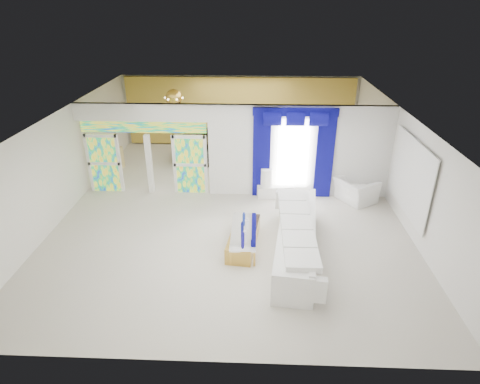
{
  "coord_description": "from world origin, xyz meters",
  "views": [
    {
      "loc": [
        0.7,
        -11.2,
        5.94
      ],
      "look_at": [
        0.3,
        -1.2,
        1.1
      ],
      "focal_mm": 30.2,
      "sensor_mm": 36.0,
      "label": 1
    }
  ],
  "objects_px": {
    "coffee_table": "(244,238)",
    "armchair": "(355,190)",
    "white_sofa": "(296,239)",
    "console_table": "(275,191)",
    "grand_piano": "(200,147)"
  },
  "relations": [
    {
      "from": "console_table",
      "to": "grand_piano",
      "type": "distance_m",
      "value": 4.51
    },
    {
      "from": "white_sofa",
      "to": "armchair",
      "type": "relative_size",
      "value": 3.61
    },
    {
      "from": "coffee_table",
      "to": "armchair",
      "type": "bearing_deg",
      "value": 38.16
    },
    {
      "from": "grand_piano",
      "to": "armchair",
      "type": "bearing_deg",
      "value": -16.96
    },
    {
      "from": "coffee_table",
      "to": "console_table",
      "type": "distance_m",
      "value": 3.08
    },
    {
      "from": "coffee_table",
      "to": "armchair",
      "type": "distance_m",
      "value": 4.45
    },
    {
      "from": "white_sofa",
      "to": "console_table",
      "type": "bearing_deg",
      "value": 104.25
    },
    {
      "from": "console_table",
      "to": "armchair",
      "type": "bearing_deg",
      "value": -4.16
    },
    {
      "from": "white_sofa",
      "to": "console_table",
      "type": "relative_size",
      "value": 3.56
    },
    {
      "from": "armchair",
      "to": "grand_piano",
      "type": "distance_m",
      "value": 6.57
    },
    {
      "from": "white_sofa",
      "to": "console_table",
      "type": "xyz_separation_m",
      "value": [
        -0.41,
        3.23,
        -0.2
      ]
    },
    {
      "from": "coffee_table",
      "to": "console_table",
      "type": "bearing_deg",
      "value": 72.17
    },
    {
      "from": "white_sofa",
      "to": "coffee_table",
      "type": "distance_m",
      "value": 1.4
    },
    {
      "from": "coffee_table",
      "to": "grand_piano",
      "type": "height_order",
      "value": "grand_piano"
    },
    {
      "from": "coffee_table",
      "to": "console_table",
      "type": "height_order",
      "value": "coffee_table"
    }
  ]
}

